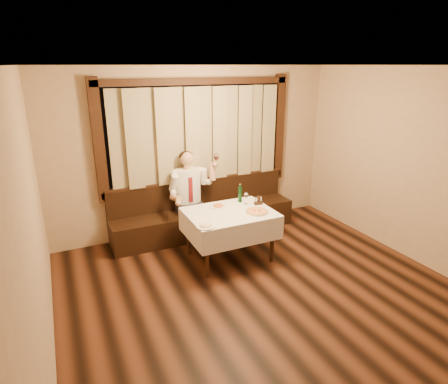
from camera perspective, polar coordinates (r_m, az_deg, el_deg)
name	(u,v)px	position (r m, az deg, el deg)	size (l,w,h in m)	color
room	(256,176)	(4.65, 4.84, 2.47)	(5.01, 6.01, 2.81)	black
banquette	(204,216)	(6.54, -3.06, -3.61)	(3.20, 0.61, 0.94)	black
dining_table	(230,218)	(5.54, 0.88, -4.02)	(1.27, 0.97, 0.76)	black
pizza	(257,212)	(5.49, 5.01, -2.98)	(0.34, 0.34, 0.04)	white
pasta_red	(218,205)	(5.67, -0.90, -1.95)	(0.26, 0.26, 0.09)	white
pasta_cream	(206,224)	(4.99, -2.83, -4.96)	(0.26, 0.26, 0.09)	white
green_bottle	(240,194)	(5.86, 2.46, -0.35)	(0.06, 0.06, 0.30)	#0F491B
table_wine_glass	(246,196)	(5.76, 3.37, -0.59)	(0.07, 0.07, 0.19)	white
cruet_caddy	(258,201)	(5.79, 5.24, -1.44)	(0.13, 0.08, 0.14)	black
seated_man	(190,190)	(6.18, -5.23, 0.34)	(0.83, 0.62, 1.48)	black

